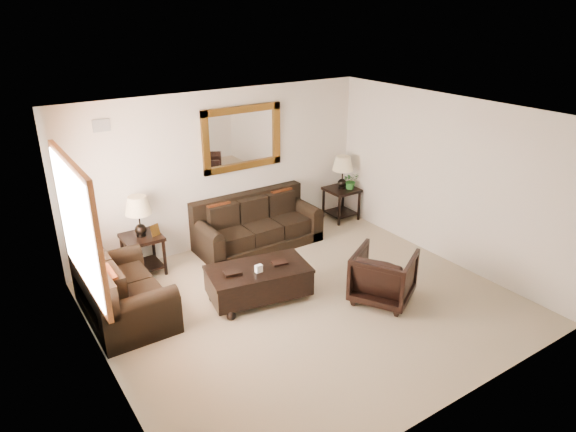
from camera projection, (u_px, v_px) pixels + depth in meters
room at (307, 216)px, 6.85m from camera, size 5.51×5.01×2.71m
window at (79, 225)px, 6.08m from camera, size 0.07×1.96×1.66m
mirror at (242, 138)px, 8.76m from camera, size 1.50×0.06×1.10m
air_vent at (101, 125)px, 7.40m from camera, size 0.25×0.02×0.18m
sofa at (256, 228)px, 9.04m from camera, size 2.17×0.94×0.89m
loveseat at (120, 294)px, 6.93m from camera, size 0.99×1.67×0.94m
end_table_left at (140, 224)px, 7.89m from camera, size 0.59×0.59×1.29m
end_table_right at (342, 179)px, 9.94m from camera, size 0.58×0.58×1.28m
coffee_table at (258, 279)px, 7.39m from camera, size 1.56×1.03×0.61m
armchair at (383, 274)px, 7.31m from camera, size 1.06×1.08×0.83m
potted_plant at (351, 182)px, 9.95m from camera, size 0.37×0.40×0.26m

